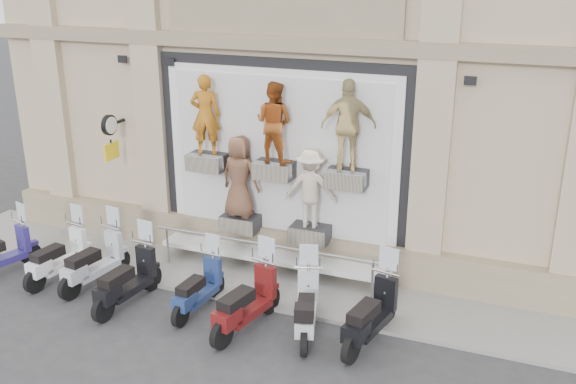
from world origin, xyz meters
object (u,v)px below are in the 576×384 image
Objects in this scene: scooter_d at (126,269)px; scooter_e at (198,278)px; scooter_f at (246,290)px; scooter_g at (307,297)px; clock_sign_bracket at (110,131)px; scooter_h at (371,303)px; scooter_b at (58,247)px; scooter_c at (93,251)px; guard_rail at (264,263)px.

scooter_e is (1.40, 0.31, -0.09)m from scooter_d.
scooter_g is (1.06, 0.27, -0.06)m from scooter_f.
scooter_d is 0.97× the size of scooter_f.
clock_sign_bracket reaches higher than scooter_e.
scooter_d is 0.98× the size of scooter_h.
clock_sign_bracket is 2.78m from scooter_b.
scooter_f is (4.51, -0.36, 0.06)m from scooter_b.
scooter_c is 0.96× the size of scooter_f.
scooter_f is 1.09m from scooter_g.
scooter_f is at bearing 2.45° from scooter_c.
scooter_f is at bearing -27.16° from clock_sign_bracket.
scooter_d is 2.53m from scooter_f.
scooter_e is at bearing -31.41° from clock_sign_bracket.
scooter_c is 2.51m from scooter_e.
scooter_h is (3.34, 0.13, 0.10)m from scooter_e.
scooter_g is at bearing 6.95° from scooter_b.
scooter_h is at bearing 8.79° from scooter_c.
scooter_c is at bearing -168.47° from scooter_h.
scooter_b is 0.97× the size of scooter_c.
scooter_c is 1.04× the size of scooter_g.
guard_rail is at bearing -6.84° from clock_sign_bracket.
scooter_f is at bearing 3.34° from scooter_b.
scooter_f reaches higher than scooter_b.
scooter_d is (1.98, -0.39, 0.03)m from scooter_b.
scooter_e is at bearing 6.43° from scooter_b.
scooter_h reaches higher than scooter_d.
scooter_h is at bearing 8.28° from scooter_b.
scooter_b is at bearing -95.69° from clock_sign_bracket.
scooter_f reaches higher than scooter_g.
scooter_b is 3.37m from scooter_e.
scooter_d is 3.60m from scooter_g.
scooter_g is (4.70, -0.14, -0.03)m from scooter_c.
guard_rail is at bearing 68.46° from scooter_e.
scooter_e is 2.19m from scooter_g.
clock_sign_bracket is 3.52m from scooter_d.
clock_sign_bracket reaches higher than scooter_h.
scooter_e is at bearing 5.77° from scooter_c.
scooter_c is at bearing -157.29° from guard_rail.
scooter_h is (2.20, 0.40, -0.01)m from scooter_f.
scooter_f is 2.24m from scooter_h.
scooter_h is (4.73, 0.44, 0.02)m from scooter_d.
guard_rail is at bearing 26.70° from scooter_b.
scooter_c is (0.68, -1.81, -2.03)m from clock_sign_bracket.
clock_sign_bracket is 0.60× the size of scooter_e.
scooter_g is at bearing 7.13° from scooter_c.
scooter_d is 4.75m from scooter_h.
scooter_d is at bearing -163.35° from scooter_e.
scooter_b is 2.02m from scooter_d.
scooter_b is 4.52m from scooter_f.
scooter_c is at bearing 164.45° from scooter_d.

